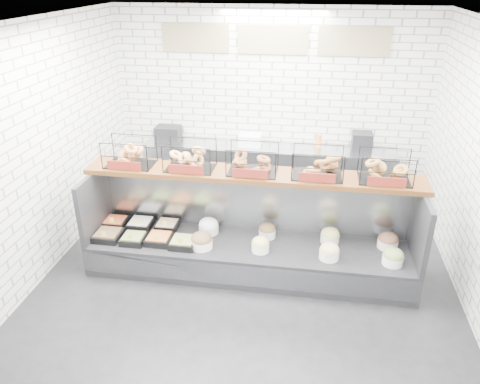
# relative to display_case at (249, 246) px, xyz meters

# --- Properties ---
(ground) EXTENTS (5.50, 5.50, 0.00)m
(ground) POSITION_rel_display_case_xyz_m (0.01, -0.34, -0.33)
(ground) COLOR black
(ground) RESTS_ON ground
(room_shell) EXTENTS (5.02, 5.51, 3.01)m
(room_shell) POSITION_rel_display_case_xyz_m (0.01, 0.26, 1.73)
(room_shell) COLOR white
(room_shell) RESTS_ON ground
(display_case) EXTENTS (4.00, 0.90, 1.20)m
(display_case) POSITION_rel_display_case_xyz_m (0.00, 0.00, 0.00)
(display_case) COLOR black
(display_case) RESTS_ON ground
(bagel_shelf) EXTENTS (4.10, 0.50, 0.40)m
(bagel_shelf) POSITION_rel_display_case_xyz_m (0.01, 0.18, 1.05)
(bagel_shelf) COLOR #40220D
(bagel_shelf) RESTS_ON display_case
(prep_counter) EXTENTS (4.00, 0.60, 1.20)m
(prep_counter) POSITION_rel_display_case_xyz_m (0.01, 2.09, 0.14)
(prep_counter) COLOR #93969B
(prep_counter) RESTS_ON ground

